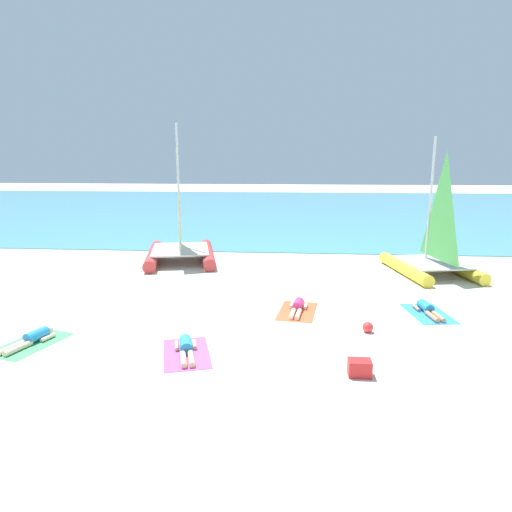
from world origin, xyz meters
name	(u,v)px	position (x,y,z in m)	size (l,w,h in m)	color
ground_plane	(264,259)	(0.00, 10.00, 0.00)	(120.00, 120.00, 0.00)	beige
ocean_water	(279,208)	(0.00, 31.26, 0.03)	(120.00, 40.00, 0.05)	#4C9EB7
sailboat_yellow	(432,255)	(6.98, 7.67, 0.82)	(3.43, 4.64, 5.48)	yellow
sailboat_red	(180,242)	(-3.80, 9.15, 0.92)	(4.00, 5.29, 6.18)	#CC3838
towel_leftmost	(31,344)	(-5.34, -0.44, 0.01)	(1.10, 1.90, 0.01)	#4CB266
sunbather_leftmost	(32,338)	(-5.33, -0.38, 0.13)	(0.83, 1.54, 0.30)	#268CCC
towel_center_left	(186,353)	(-1.23, -0.70, 0.01)	(1.10, 1.90, 0.01)	#D84C99
sunbather_center_left	(186,347)	(-1.25, -0.64, 0.13)	(0.81, 1.55, 0.30)	#268CCC
towel_center_right	(297,311)	(1.48, 2.62, 0.01)	(1.10, 1.90, 0.01)	#EA5933
sunbather_center_right	(298,307)	(1.49, 2.68, 0.13)	(0.62, 1.57, 0.30)	#D83372
towel_rightmost	(428,313)	(5.46, 2.73, 0.01)	(1.10, 1.90, 0.01)	#338CD8
sunbather_rightmost	(427,309)	(5.46, 2.80, 0.13)	(0.62, 1.57, 0.30)	#268CCC
beach_ball	(368,327)	(3.38, 1.06, 0.15)	(0.29, 0.29, 0.29)	red
cooler_box	(360,368)	(2.80, -1.50, 0.18)	(0.50, 0.36, 0.36)	red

